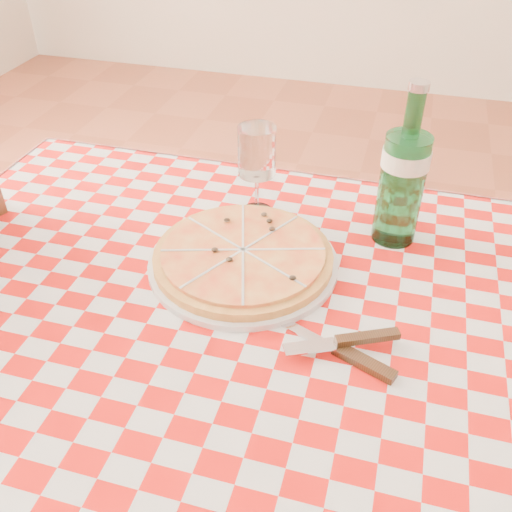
{
  "coord_description": "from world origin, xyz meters",
  "views": [
    {
      "loc": [
        0.17,
        -0.63,
        1.37
      ],
      "look_at": [
        -0.02,
        0.06,
        0.82
      ],
      "focal_mm": 40.0,
      "sensor_mm": 36.0,
      "label": 1
    }
  ],
  "objects": [
    {
      "name": "dining_table",
      "position": [
        0.0,
        0.0,
        0.66
      ],
      "size": [
        1.2,
        0.8,
        0.75
      ],
      "color": "brown",
      "rests_on": "ground"
    },
    {
      "name": "pizza_plate",
      "position": [
        -0.06,
        0.1,
        0.78
      ],
      "size": [
        0.4,
        0.4,
        0.04
      ],
      "primitive_type": null,
      "rotation": [
        0.0,
        0.0,
        0.29
      ],
      "color": "#BB833E",
      "rests_on": "tablecloth"
    },
    {
      "name": "water_bottle",
      "position": [
        0.18,
        0.26,
        0.9
      ],
      "size": [
        0.11,
        0.11,
        0.29
      ],
      "primitive_type": null,
      "rotation": [
        0.0,
        0.0,
        -0.41
      ],
      "color": "#175E29",
      "rests_on": "tablecloth"
    },
    {
      "name": "tablecloth",
      "position": [
        0.0,
        0.0,
        0.75
      ],
      "size": [
        1.3,
        0.9,
        0.01
      ],
      "primitive_type": "cube",
      "color": "#B50F0B",
      "rests_on": "dining_table"
    },
    {
      "name": "wine_glass",
      "position": [
        -0.08,
        0.27,
        0.85
      ],
      "size": [
        0.08,
        0.08,
        0.18
      ],
      "primitive_type": null,
      "rotation": [
        0.0,
        0.0,
        -0.24
      ],
      "color": "white",
      "rests_on": "tablecloth"
    },
    {
      "name": "cutlery",
      "position": [
        0.13,
        -0.05,
        0.77
      ],
      "size": [
        0.26,
        0.22,
        0.03
      ],
      "primitive_type": null,
      "rotation": [
        0.0,
        0.0,
        0.1
      ],
      "color": "silver",
      "rests_on": "tablecloth"
    }
  ]
}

